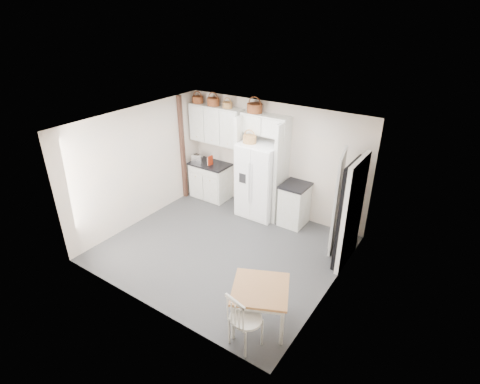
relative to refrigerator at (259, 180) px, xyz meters
The scene contains 27 objects.
floor 1.85m from the refrigerator, 84.73° to the right, with size 4.50×4.50×0.00m, color #39393A.
ceiling 2.37m from the refrigerator, 84.73° to the right, with size 4.50×4.50×0.00m, color white.
wall_back 0.58m from the refrigerator, 68.12° to the left, with size 4.50×4.50×0.00m, color beige.
wall_left 2.69m from the refrigerator, 142.24° to the right, with size 4.00×4.00×0.00m, color beige.
wall_right 2.93m from the refrigerator, 34.13° to the right, with size 4.00×4.00×0.00m, color beige.
refrigerator is the anchor object (origin of this frame).
base_cab_left 1.54m from the refrigerator, behind, with size 0.96×0.60×0.89m, color beige.
base_cab_right 0.97m from the refrigerator, ahead, with size 0.53×0.63×0.93m, color beige.
dining_table 3.47m from the refrigerator, 58.37° to the right, with size 0.83×0.83×0.69m, color brown.
windsor_chair 3.86m from the refrigerator, 61.45° to the right, with size 0.49×0.44×1.00m, color beige.
counter_left 1.48m from the refrigerator, behind, with size 1.00×0.64×0.04m, color black.
counter_right 0.89m from the refrigerator, ahead, with size 0.57×0.68×0.04m, color black.
toaster 1.85m from the refrigerator, behind, with size 0.26×0.15×0.18m, color silver.
cookbook_red 1.42m from the refrigerator, behind, with size 0.03×0.16×0.23m, color maroon.
cookbook_cream 1.44m from the refrigerator, behind, with size 0.03×0.14×0.21m, color white.
basket_upper_a 2.45m from the refrigerator, behind, with size 0.27×0.27×0.16m, color brown.
basket_upper_b 2.12m from the refrigerator, behind, with size 0.30×0.30×0.18m, color brown.
basket_upper_c 1.86m from the refrigerator, 168.69° to the left, with size 0.23×0.23×0.13m, color brown.
basket_bridge_a 1.61m from the refrigerator, 144.92° to the left, with size 0.35×0.35×0.20m, color brown.
basket_fridge_a 0.99m from the refrigerator, 155.21° to the right, with size 0.30×0.30×0.16m, color brown.
upper_cabinet 1.71m from the refrigerator, behind, with size 1.40×0.34×0.90m, color beige.
bridge_cabinet 1.26m from the refrigerator, 90.00° to the left, with size 1.12×0.34×0.45m, color beige.
fridge_panel_left 0.58m from the refrigerator, behind, with size 0.08×0.60×2.30m, color beige.
fridge_panel_right 0.58m from the refrigerator, ahead, with size 0.08×0.60×2.30m, color beige.
trim_post 2.11m from the refrigerator, behind, with size 0.09×0.09×2.60m, color #352016.
doorway_void 2.40m from the refrigerator, 15.17° to the right, with size 0.18×0.85×2.05m, color black.
door_slab 1.98m from the refrigerator, ahead, with size 0.80×0.04×2.05m, color white.
Camera 1 is at (3.81, -5.05, 4.47)m, focal length 28.00 mm.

